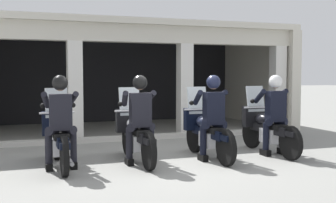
# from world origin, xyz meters

# --- Properties ---
(ground_plane) EXTENTS (80.00, 80.00, 0.00)m
(ground_plane) POSITION_xyz_m (0.00, 3.00, 0.00)
(ground_plane) COLOR gray
(station_building) EXTENTS (9.69, 4.42, 2.99)m
(station_building) POSITION_xyz_m (0.03, 5.25, 1.91)
(station_building) COLOR black
(station_building) RESTS_ON ground
(kerb_strip) EXTENTS (9.19, 0.24, 0.12)m
(kerb_strip) POSITION_xyz_m (0.03, 2.55, 0.06)
(kerb_strip) COLOR #B7B5AD
(kerb_strip) RESTS_ON ground
(motorcycle_far_left) EXTENTS (0.62, 2.04, 1.35)m
(motorcycle_far_left) POSITION_xyz_m (-2.05, 0.16, 0.50)
(motorcycle_far_left) COLOR black
(motorcycle_far_left) RESTS_ON ground
(police_officer_far_left) EXTENTS (0.63, 0.61, 1.58)m
(police_officer_far_left) POSITION_xyz_m (-2.05, -0.13, 0.94)
(police_officer_far_left) COLOR black
(police_officer_far_left) RESTS_ON ground
(motorcycle_center_left) EXTENTS (0.62, 2.04, 1.35)m
(motorcycle_center_left) POSITION_xyz_m (-0.68, 0.12, 0.50)
(motorcycle_center_left) COLOR black
(motorcycle_center_left) RESTS_ON ground
(police_officer_center_left) EXTENTS (0.63, 0.61, 1.58)m
(police_officer_center_left) POSITION_xyz_m (-0.68, -0.16, 0.94)
(police_officer_center_left) COLOR black
(police_officer_center_left) RESTS_ON ground
(motorcycle_center_right) EXTENTS (0.62, 2.04, 1.35)m
(motorcycle_center_right) POSITION_xyz_m (0.68, -0.00, 0.50)
(motorcycle_center_right) COLOR black
(motorcycle_center_right) RESTS_ON ground
(police_officer_center_right) EXTENTS (0.63, 0.61, 1.58)m
(police_officer_center_right) POSITION_xyz_m (0.68, -0.28, 0.94)
(police_officer_center_right) COLOR black
(police_officer_center_right) RESTS_ON ground
(motorcycle_far_right) EXTENTS (0.62, 2.04, 1.35)m
(motorcycle_far_right) POSITION_xyz_m (2.05, 0.05, 0.50)
(motorcycle_far_right) COLOR black
(motorcycle_far_right) RESTS_ON ground
(police_officer_far_right) EXTENTS (0.63, 0.61, 1.58)m
(police_officer_far_right) POSITION_xyz_m (2.05, -0.23, 0.94)
(police_officer_far_right) COLOR black
(police_officer_far_right) RESTS_ON ground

